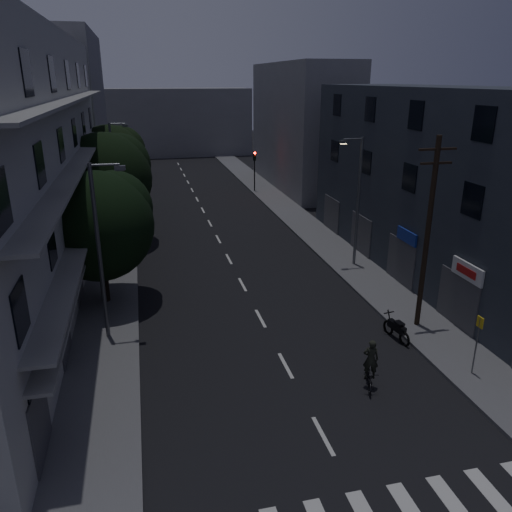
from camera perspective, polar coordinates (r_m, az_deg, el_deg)
name	(u,v)px	position (r m, az deg, el deg)	size (l,w,h in m)	color
ground	(217,237)	(38.13, -4.45, 2.15)	(160.00, 160.00, 0.00)	black
sidewalk_left	(116,243)	(37.79, -15.76, 1.41)	(3.00, 90.00, 0.15)	#565659
sidewalk_right	(311,230)	(39.86, 6.27, 2.98)	(3.00, 90.00, 0.15)	#565659
lane_markings	(206,216)	(44.08, -5.72, 4.53)	(0.15, 60.50, 0.01)	beige
building_left	(13,166)	(30.06, -26.05, 9.21)	(7.00, 36.00, 14.00)	#A9A9A4
building_right	(451,188)	(30.99, 21.42, 7.27)	(6.19, 28.00, 11.00)	#292F38
building_far_left	(72,112)	(59.45, -20.26, 15.19)	(6.00, 20.00, 16.00)	slate
building_far_right	(301,127)	(55.97, 5.15, 14.52)	(6.00, 20.00, 13.00)	slate
building_far_end	(171,122)	(81.41, -9.65, 14.86)	(24.00, 8.00, 10.00)	slate
tree_near	(99,222)	(26.73, -17.50, 3.75)	(5.66, 5.66, 6.98)	black
tree_mid	(106,175)	(36.58, -16.76, 8.83)	(6.41, 6.41, 7.88)	black
tree_far	(111,158)	(45.78, -16.25, 10.70)	(6.14, 6.14, 7.60)	black
traffic_signal_far_right	(255,163)	(52.92, -0.16, 10.60)	(0.28, 0.37, 4.10)	black
traffic_signal_far_left	(130,170)	(50.30, -14.23, 9.53)	(0.28, 0.37, 4.10)	black
street_lamp_left_near	(101,245)	(22.72, -17.28, 1.25)	(1.51, 0.25, 8.00)	#525359
street_lamp_right	(357,196)	(31.49, 11.44, 6.74)	(1.51, 0.25, 8.00)	slate
street_lamp_left_far	(115,168)	(42.62, -15.83, 9.70)	(1.51, 0.25, 8.00)	slate
utility_pole	(428,231)	(24.02, 19.05, 2.70)	(1.80, 0.24, 9.00)	black
bus_stop_sign	(478,335)	(21.73, 24.03, -8.24)	(0.06, 0.35, 2.52)	#595B60
motorcycle	(396,330)	(24.15, 15.76, -8.09)	(0.59, 1.92, 1.24)	black
cyclist	(370,371)	(20.34, 12.86, -12.74)	(1.09, 1.73, 2.07)	black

